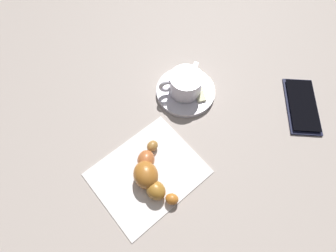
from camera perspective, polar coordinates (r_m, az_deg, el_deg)
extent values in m
plane|color=#AA9C92|center=(0.58, -0.55, -2.32)|extent=(1.80, 1.80, 0.00)
cylinder|color=silver|center=(0.63, 3.55, 6.98)|extent=(0.13, 0.13, 0.01)
cylinder|color=silver|center=(0.60, 3.59, 8.48)|extent=(0.07, 0.07, 0.05)
cylinder|color=#35200B|center=(0.60, 3.63, 8.96)|extent=(0.06, 0.06, 0.00)
torus|color=silver|center=(0.60, -0.24, 8.05)|extent=(0.03, 0.03, 0.03)
cube|color=silver|center=(0.64, 4.59, 9.78)|extent=(0.09, 0.03, 0.00)
ellipsoid|color=silver|center=(0.61, 2.83, 5.75)|extent=(0.03, 0.02, 0.01)
cube|color=beige|center=(0.62, 5.92, 7.58)|extent=(0.06, 0.06, 0.01)
cube|color=white|center=(0.55, -4.10, -9.47)|extent=(0.24, 0.21, 0.00)
ellipsoid|color=#A67335|center=(0.56, -3.19, -4.07)|extent=(0.03, 0.02, 0.02)
ellipsoid|color=#BA6232|center=(0.54, -4.69, -6.74)|extent=(0.05, 0.05, 0.03)
ellipsoid|color=#AE6726|center=(0.52, -4.52, -9.84)|extent=(0.07, 0.07, 0.04)
ellipsoid|color=#AA6F28|center=(0.52, -2.51, -12.87)|extent=(0.04, 0.04, 0.03)
ellipsoid|color=#BD6B25|center=(0.52, 0.79, -14.59)|extent=(0.03, 0.03, 0.02)
cube|color=#171932|center=(0.67, 25.52, 3.77)|extent=(0.15, 0.13, 0.01)
cube|color=black|center=(0.67, 25.68, 3.99)|extent=(0.14, 0.11, 0.00)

